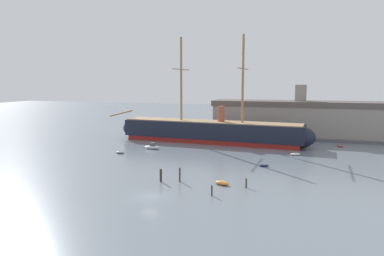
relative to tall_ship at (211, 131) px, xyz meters
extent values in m
plane|color=slate|center=(2.55, -46.83, -3.08)|extent=(400.00, 400.00, 0.00)
cube|color=maroon|center=(0.00, 0.00, -2.46)|extent=(47.99, 10.31, 1.24)
cube|color=black|center=(0.00, 0.00, 0.38)|extent=(49.99, 10.74, 4.43)
ellipsoid|color=black|center=(-22.77, 1.53, -0.24)|extent=(9.36, 7.28, 5.67)
ellipsoid|color=black|center=(22.77, -1.53, -0.24)|extent=(9.36, 7.28, 5.67)
cube|color=#9E7F5B|center=(0.00, 0.00, 2.72)|extent=(48.96, 10.08, 0.27)
cylinder|color=#A37A4C|center=(-8.66, 0.58, 14.11)|extent=(0.62, 0.62, 23.03)
cylinder|color=#A37A4C|center=(-8.66, 0.58, 16.87)|extent=(1.04, 11.90, 0.25)
cylinder|color=#A37A4C|center=(8.66, -0.58, 14.11)|extent=(0.62, 0.62, 23.03)
cylinder|color=#A37A4C|center=(8.66, -0.58, 16.87)|extent=(1.04, 11.90, 0.25)
cylinder|color=#A37A4C|center=(-28.33, 1.90, 4.03)|extent=(7.85, 0.97, 2.36)
cylinder|color=#9E4C33|center=(2.97, -0.20, 4.80)|extent=(1.77, 1.77, 4.43)
ellipsoid|color=orange|center=(11.45, -37.95, -2.77)|extent=(2.89, 2.10, 0.63)
cube|color=beige|center=(11.45, -37.95, -2.53)|extent=(0.61, 1.00, 0.10)
ellipsoid|color=gray|center=(-16.56, -20.64, -2.82)|extent=(2.21, 1.04, 0.51)
cube|color=#4C4C51|center=(-16.56, -20.64, -2.63)|extent=(0.23, 0.81, 0.08)
ellipsoid|color=#1E284C|center=(16.79, -23.51, -2.86)|extent=(2.03, 1.31, 0.44)
cube|color=#B2ADA3|center=(16.79, -23.51, -2.69)|extent=(0.36, 0.72, 0.07)
ellipsoid|color=silver|center=(-11.76, -13.26, -2.64)|extent=(3.86, 1.89, 0.87)
cube|color=#4C4C51|center=(-11.50, -13.24, -1.95)|extent=(1.23, 1.11, 0.87)
ellipsoid|color=silver|center=(22.53, -10.87, -2.80)|extent=(2.61, 1.89, 0.57)
cube|color=#4C4C51|center=(22.53, -10.87, -2.58)|extent=(0.54, 0.90, 0.09)
ellipsoid|color=#B22D28|center=(33.41, 3.48, -2.87)|extent=(1.79, 1.83, 0.42)
cube|color=beige|center=(33.41, 3.48, -2.71)|extent=(0.59, 0.57, 0.06)
ellipsoid|color=orange|center=(3.92, 15.29, -2.66)|extent=(4.44, 3.40, 0.84)
cube|color=#4C4C51|center=(4.11, 15.40, -2.19)|extent=(1.32, 1.19, 0.44)
cylinder|color=silver|center=(3.73, 15.17, 0.12)|extent=(0.11, 0.11, 5.05)
cylinder|color=#4C3D2D|center=(4.25, -38.26, -1.90)|extent=(0.30, 0.30, 2.36)
cylinder|color=#382B1E|center=(1.25, -39.29, -1.98)|extent=(0.39, 0.39, 2.19)
cylinder|color=#4C3D2D|center=(15.43, -38.35, -2.33)|extent=(0.28, 0.28, 1.51)
cylinder|color=#423323|center=(11.17, -43.79, -2.30)|extent=(0.25, 0.25, 1.56)
cube|color=#565659|center=(24.68, 16.10, -2.68)|extent=(58.79, 12.99, 0.80)
cube|color=gray|center=(24.68, 16.10, 1.94)|extent=(53.44, 10.82, 8.44)
cube|color=#5B514C|center=(24.68, 16.10, 6.99)|extent=(54.51, 11.04, 1.66)
cube|color=gray|center=(23.22, 16.10, 10.22)|extent=(3.20, 3.20, 4.80)
camera|label=1|loc=(23.05, -92.43, 13.75)|focal=32.85mm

